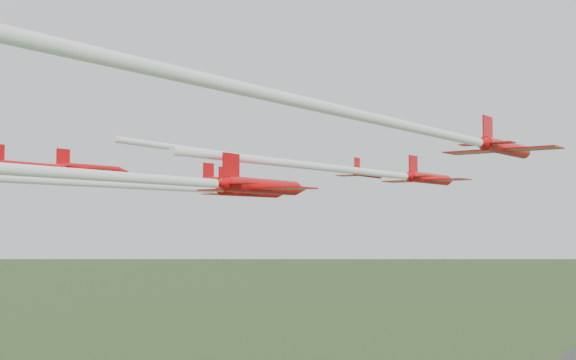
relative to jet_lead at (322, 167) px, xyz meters
The scene contains 7 objects.
jet_lead is the anchor object (origin of this frame).
jet_row2_left 21.72m from the jet_lead, 131.81° to the right, with size 9.88×61.53×2.78m.
jet_row2_right 14.09m from the jet_lead, 30.68° to the right, with size 9.84×46.90×2.91m.
jet_row3_left 36.48m from the jet_lead, 137.38° to the right, with size 9.40×53.18×2.77m.
jet_row3_mid 30.55m from the jet_lead, 91.82° to the right, with size 9.47×62.19×2.81m.
jet_row3_right 38.38m from the jet_lead, 49.53° to the right, with size 9.39×57.25×2.77m.
jet_row4_right 45.20m from the jet_lead, 75.65° to the right, with size 9.34×58.16×2.79m.
Camera 1 is at (40.42, -67.48, 52.16)m, focal length 45.00 mm.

